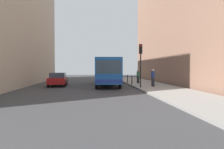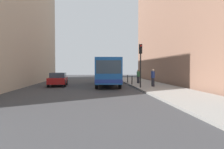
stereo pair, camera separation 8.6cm
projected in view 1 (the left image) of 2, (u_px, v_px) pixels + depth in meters
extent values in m
plane|color=#38383A|center=(102.00, 88.00, 22.06)|extent=(80.00, 80.00, 0.00)
cube|color=gray|center=(154.00, 86.00, 22.57)|extent=(4.40, 40.00, 0.15)
cube|color=#B2A38C|center=(0.00, 8.00, 24.68)|extent=(7.00, 32.00, 17.57)
cube|color=#936B56|center=(193.00, 21.00, 26.89)|extent=(7.00, 32.00, 15.71)
cube|color=#19519E|center=(107.00, 70.00, 24.85)|extent=(3.00, 11.10, 2.50)
cube|color=navy|center=(107.00, 78.00, 24.88)|extent=(3.02, 11.12, 0.36)
cube|color=#2D3D4C|center=(109.00, 67.00, 19.37)|extent=(2.26, 0.16, 1.20)
cube|color=#2D3D4C|center=(107.00, 67.00, 25.34)|extent=(2.95, 9.51, 1.00)
cylinder|color=black|center=(120.00, 83.00, 21.05)|extent=(0.33, 1.01, 1.00)
cylinder|color=black|center=(97.00, 84.00, 20.94)|extent=(0.33, 1.01, 1.00)
cylinder|color=black|center=(115.00, 79.00, 28.84)|extent=(0.33, 1.01, 1.00)
cylinder|color=black|center=(98.00, 79.00, 28.73)|extent=(0.33, 1.01, 1.00)
cube|color=maroon|center=(58.00, 80.00, 23.97)|extent=(1.99, 4.47, 0.64)
cube|color=#2D3D4C|center=(58.00, 75.00, 24.10)|extent=(1.71, 2.53, 0.52)
cylinder|color=black|center=(64.00, 84.00, 22.61)|extent=(0.25, 0.65, 0.64)
cylinder|color=black|center=(48.00, 84.00, 22.38)|extent=(0.25, 0.65, 0.64)
cylinder|color=black|center=(66.00, 82.00, 25.58)|extent=(0.25, 0.65, 0.64)
cylinder|color=black|center=(52.00, 82.00, 25.35)|extent=(0.25, 0.65, 0.64)
cylinder|color=black|center=(141.00, 71.00, 20.51)|extent=(0.12, 0.12, 3.20)
cube|color=black|center=(141.00, 49.00, 20.45)|extent=(0.28, 0.24, 0.90)
sphere|color=red|center=(141.00, 46.00, 20.31)|extent=(0.16, 0.16, 0.16)
sphere|color=black|center=(141.00, 49.00, 20.32)|extent=(0.16, 0.16, 0.16)
sphere|color=black|center=(141.00, 52.00, 20.33)|extent=(0.16, 0.16, 0.16)
cylinder|color=black|center=(132.00, 80.00, 24.36)|extent=(0.11, 0.11, 0.95)
cylinder|color=black|center=(127.00, 79.00, 27.35)|extent=(0.11, 0.11, 0.95)
cylinder|color=#26262D|center=(153.00, 82.00, 21.71)|extent=(0.32, 0.32, 0.86)
cylinder|color=navy|center=(153.00, 75.00, 21.69)|extent=(0.38, 0.38, 0.66)
sphere|color=beige|center=(153.00, 70.00, 21.67)|extent=(0.24, 0.24, 0.24)
cylinder|color=#26262D|center=(138.00, 80.00, 26.27)|extent=(0.32, 0.32, 0.81)
cylinder|color=#336B3F|center=(138.00, 74.00, 26.25)|extent=(0.38, 0.38, 0.63)
sphere|color=#8C6647|center=(138.00, 70.00, 26.24)|extent=(0.22, 0.22, 0.22)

